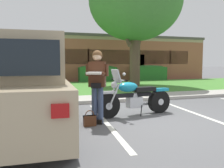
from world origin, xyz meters
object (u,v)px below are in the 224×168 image
(shade_tree, at_px, (135,1))
(hedge_center_left, at_px, (97,73))
(parked_suv_adjacent, at_px, (16,86))
(motorcycle, at_px, (137,97))
(hedge_left, at_px, (39,74))
(hedge_center_right, at_px, (148,73))
(rider_person, at_px, (97,81))
(handbag, at_px, (90,120))
(brick_building, at_px, (77,59))

(shade_tree, xyz_separation_m, hedge_center_left, (-1.23, 4.07, -4.33))
(parked_suv_adjacent, xyz_separation_m, hedge_center_left, (4.85, 12.15, -0.30))
(motorcycle, distance_m, shade_tree, 9.07)
(hedge_left, xyz_separation_m, hedge_center_left, (4.18, 0.00, 0.00))
(hedge_center_left, relative_size, hedge_center_right, 0.96)
(motorcycle, distance_m, rider_person, 1.46)
(handbag, height_order, hedge_center_right, hedge_center_right)
(rider_person, distance_m, handbag, 0.91)
(parked_suv_adjacent, distance_m, shade_tree, 10.88)
(parked_suv_adjacent, xyz_separation_m, hedge_center_right, (9.03, 12.15, -0.30))
(motorcycle, relative_size, handbag, 6.21)
(parked_suv_adjacent, bearing_deg, handbag, 4.12)
(handbag, bearing_deg, hedge_left, 93.99)
(shade_tree, bearing_deg, parked_suv_adjacent, -126.96)
(shade_tree, bearing_deg, motorcycle, -113.05)
(parked_suv_adjacent, bearing_deg, brick_building, 76.28)
(rider_person, height_order, parked_suv_adjacent, parked_suv_adjacent)
(rider_person, relative_size, parked_suv_adjacent, 0.35)
(brick_building, bearing_deg, hedge_center_left, -83.38)
(parked_suv_adjacent, bearing_deg, hedge_center_right, 53.39)
(rider_person, height_order, hedge_left, rider_person)
(rider_person, bearing_deg, parked_suv_adjacent, -170.30)
(rider_person, xyz_separation_m, hedge_center_right, (7.30, 11.86, -0.36))
(motorcycle, relative_size, hedge_center_right, 0.77)
(hedge_center_left, bearing_deg, handbag, -105.51)
(handbag, distance_m, shade_tree, 10.39)
(handbag, bearing_deg, brick_building, 80.99)
(motorcycle, xyz_separation_m, hedge_center_left, (1.85, 11.33, 0.16))
(shade_tree, bearing_deg, rider_person, -119.19)
(hedge_center_right, height_order, brick_building, brick_building)
(motorcycle, bearing_deg, shade_tree, 66.95)
(rider_person, height_order, hedge_center_right, rider_person)
(hedge_center_left, bearing_deg, parked_suv_adjacent, -111.74)
(parked_suv_adjacent, distance_m, hedge_center_right, 15.14)
(hedge_center_left, distance_m, hedge_center_right, 4.18)
(rider_person, bearing_deg, handbag, -140.35)
(shade_tree, xyz_separation_m, hedge_left, (-5.41, 4.07, -4.33))
(shade_tree, distance_m, hedge_center_left, 6.07)
(handbag, xyz_separation_m, hedge_center_right, (7.52, 12.04, 0.51))
(brick_building, bearing_deg, hedge_center_right, -47.45)
(handbag, height_order, parked_suv_adjacent, parked_suv_adjacent)
(shade_tree, xyz_separation_m, hedge_center_right, (2.95, 4.07, -4.33))
(shade_tree, height_order, hedge_left, shade_tree)
(brick_building, bearing_deg, shade_tree, -78.80)
(hedge_left, relative_size, brick_building, 0.14)
(parked_suv_adjacent, height_order, hedge_center_right, parked_suv_adjacent)
(rider_person, relative_size, hedge_center_left, 0.61)
(motorcycle, xyz_separation_m, brick_building, (1.25, 16.54, 1.32))
(hedge_left, distance_m, brick_building, 6.43)
(handbag, distance_m, hedge_center_right, 14.21)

